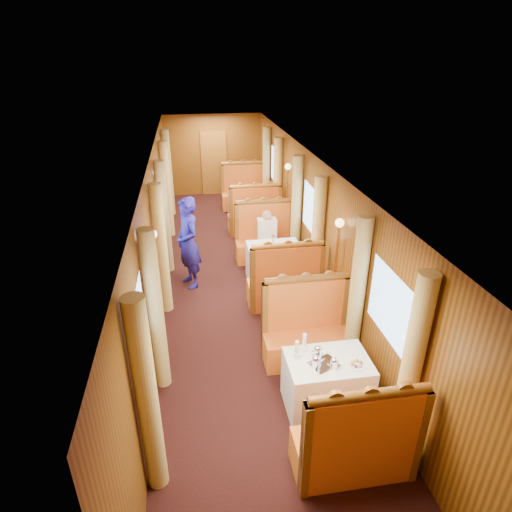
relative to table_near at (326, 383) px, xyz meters
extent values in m
cube|color=brown|center=(-0.75, 9.47, 0.62)|extent=(0.80, 0.04, 2.00)
cube|color=white|center=(0.00, 0.00, 0.00)|extent=(1.05, 0.72, 0.75)
cube|color=#BB3914|center=(0.00, -0.95, -0.15)|extent=(1.30, 0.55, 0.45)
cube|color=#BB3914|center=(0.00, -1.17, 0.48)|extent=(1.30, 0.12, 0.80)
cylinder|color=brown|center=(0.00, -1.17, 0.92)|extent=(1.23, 0.10, 0.10)
cube|color=#BB3914|center=(0.00, 0.95, -0.15)|extent=(1.30, 0.55, 0.45)
cube|color=#BB3914|center=(0.00, 1.17, 0.48)|extent=(1.30, 0.12, 0.80)
cylinder|color=brown|center=(0.00, 1.17, 0.92)|extent=(1.23, 0.10, 0.10)
cube|color=white|center=(0.00, 3.50, 0.00)|extent=(1.05, 0.72, 0.75)
cube|color=#BB3914|center=(0.00, 2.55, -0.15)|extent=(1.30, 0.55, 0.45)
cube|color=#BB3914|center=(0.00, 2.33, 0.48)|extent=(1.30, 0.12, 0.80)
cylinder|color=brown|center=(0.00, 2.33, 0.92)|extent=(1.23, 0.10, 0.10)
cube|color=#BB3914|center=(0.00, 4.45, -0.15)|extent=(1.30, 0.55, 0.45)
cube|color=#BB3914|center=(0.00, 4.67, 0.48)|extent=(1.30, 0.12, 0.80)
cylinder|color=brown|center=(0.00, 4.67, 0.92)|extent=(1.23, 0.10, 0.10)
cube|color=white|center=(0.00, 7.00, 0.00)|extent=(1.05, 0.72, 0.75)
cube|color=#BB3914|center=(0.00, 6.05, -0.15)|extent=(1.30, 0.55, 0.45)
cube|color=#BB3914|center=(0.00, 5.83, 0.48)|extent=(1.30, 0.12, 0.80)
cylinder|color=brown|center=(0.00, 5.83, 0.92)|extent=(1.23, 0.10, 0.10)
cube|color=#BB3914|center=(0.00, 7.95, -0.15)|extent=(1.30, 0.55, 0.45)
cube|color=#BB3914|center=(0.00, 8.16, 0.48)|extent=(1.30, 0.12, 0.80)
cylinder|color=brown|center=(0.00, 8.16, 0.92)|extent=(1.23, 0.10, 0.10)
cube|color=silver|center=(-0.08, -0.07, 0.38)|extent=(0.41, 0.37, 0.01)
cylinder|color=white|center=(0.31, -0.15, 0.38)|extent=(0.23, 0.23, 0.01)
cylinder|color=white|center=(-0.39, 0.10, 0.42)|extent=(0.08, 0.08, 0.08)
cylinder|color=white|center=(-0.39, 0.10, 0.55)|extent=(0.05, 0.05, 0.18)
cylinder|color=white|center=(-0.26, 0.23, 0.42)|extent=(0.08, 0.08, 0.08)
cylinder|color=white|center=(-0.26, 0.23, 0.55)|extent=(0.05, 0.05, 0.18)
cylinder|color=silver|center=(-0.03, 3.47, 0.45)|extent=(0.06, 0.06, 0.14)
cylinder|color=silver|center=(0.01, 7.01, 0.45)|extent=(0.06, 0.06, 0.14)
cylinder|color=tan|center=(-2.13, -0.78, 0.80)|extent=(0.22, 0.22, 2.35)
cylinder|color=tan|center=(-2.13, 0.78, 0.80)|extent=(0.22, 0.22, 2.35)
cylinder|color=tan|center=(0.63, -0.78, 0.80)|extent=(0.22, 0.22, 2.35)
cylinder|color=tan|center=(0.63, 0.78, 0.80)|extent=(0.22, 0.22, 2.35)
cylinder|color=tan|center=(-2.13, 2.72, 0.80)|extent=(0.22, 0.22, 2.35)
cylinder|color=tan|center=(-2.13, 4.28, 0.80)|extent=(0.22, 0.22, 2.35)
cylinder|color=tan|center=(0.63, 2.72, 0.80)|extent=(0.22, 0.22, 2.35)
cylinder|color=tan|center=(0.63, 4.28, 0.80)|extent=(0.22, 0.22, 2.35)
cylinder|color=tan|center=(-2.13, 6.22, 0.80)|extent=(0.22, 0.22, 2.35)
cylinder|color=tan|center=(-2.13, 7.78, 0.80)|extent=(0.22, 0.22, 2.35)
cylinder|color=tan|center=(0.63, 6.22, 0.80)|extent=(0.22, 0.22, 2.35)
cylinder|color=tan|center=(0.63, 7.78, 0.80)|extent=(0.22, 0.22, 2.35)
cylinder|color=#BF8C3F|center=(-2.15, 1.75, 0.55)|extent=(0.04, 0.04, 1.85)
sphere|color=#FFD18C|center=(-2.15, 1.75, 1.50)|extent=(0.14, 0.14, 0.14)
cylinder|color=#BF8C3F|center=(0.65, 1.75, 0.55)|extent=(0.04, 0.04, 1.85)
sphere|color=#FFD18C|center=(0.65, 1.75, 1.50)|extent=(0.14, 0.14, 0.14)
cylinder|color=#BF8C3F|center=(-2.15, 5.25, 0.55)|extent=(0.04, 0.04, 1.85)
sphere|color=#FFD18C|center=(-2.15, 5.25, 1.50)|extent=(0.14, 0.14, 0.14)
cylinder|color=#BF8C3F|center=(0.65, 5.25, 0.55)|extent=(0.04, 0.04, 1.85)
sphere|color=#FFD18C|center=(0.65, 5.25, 1.50)|extent=(0.14, 0.14, 0.14)
imported|color=navy|center=(-1.67, 3.56, 0.53)|extent=(0.66, 0.78, 1.82)
cube|color=beige|center=(0.00, 4.29, 0.38)|extent=(0.40, 0.24, 0.55)
sphere|color=tan|center=(0.00, 4.29, 0.74)|extent=(0.20, 0.20, 0.20)
cube|color=beige|center=(0.00, 4.12, 0.15)|extent=(0.36, 0.30, 0.14)
camera|label=1|loc=(-1.58, -4.05, 3.90)|focal=30.00mm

